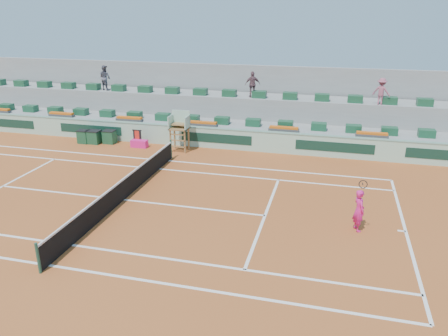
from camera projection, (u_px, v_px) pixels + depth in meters
The scene contains 20 objects.
ground at pixel (124, 200), 19.59m from camera, with size 90.00×90.00×0.00m, color #9D491E.
seating_tier_lower at pixel (197, 127), 29.10m from camera, with size 36.00×4.00×1.20m, color #979794.
seating_tier_upper at pixel (203, 112), 30.32m from camera, with size 36.00×2.40×2.60m, color #979794.
stadium_back_wall at pixel (210, 95), 31.46m from camera, with size 36.00×0.40×4.40m, color #979794.
player_bag at pixel (139, 144), 26.91m from camera, with size 1.02×0.45×0.45m, color #EF1F84.
spectator_left at pixel (105, 78), 30.79m from camera, with size 0.84×0.65×1.73m, color #545361.
spectator_mid at pixel (253, 84), 28.24m from camera, with size 0.98×0.41×1.67m, color #6D4851.
spectator_right at pixel (381, 91), 26.13m from camera, with size 1.03×0.59×1.59m, color #A65367.
court_lines at pixel (124, 200), 19.59m from camera, with size 23.89×11.09×0.01m.
tennis_net at pixel (123, 189), 19.41m from camera, with size 0.10×11.97×1.10m.
advertising_hoarding at pixel (186, 136), 27.09m from camera, with size 36.00×0.34×1.26m.
umpire_chair at pixel (180, 125), 25.87m from camera, with size 1.10×0.90×2.40m.
seat_row_lower at pixel (192, 119), 28.00m from camera, with size 32.90×0.60×0.44m.
seat_row_upper at pixel (200, 92), 29.25m from camera, with size 32.90×0.60×0.44m.
flower_planters at pixel (166, 121), 27.66m from camera, with size 26.80×0.36×0.28m.
drink_cooler_a at pixel (109, 137), 27.62m from camera, with size 0.75×0.65×0.84m.
drink_cooler_b at pixel (94, 137), 27.60m from camera, with size 0.83×0.72×0.84m.
drink_cooler_c at pixel (84, 137), 27.67m from camera, with size 0.70×0.60×0.84m.
towel_rack at pixel (137, 136), 27.03m from camera, with size 0.60×0.10×1.03m.
tennis_player at pixel (359, 210), 16.64m from camera, with size 0.61×0.92×2.28m.
Camera 1 is at (8.81, -16.20, 8.11)m, focal length 35.00 mm.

